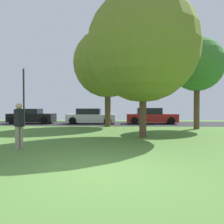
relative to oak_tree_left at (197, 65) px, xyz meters
name	(u,v)px	position (x,y,z in m)	size (l,w,h in m)	color
ground_plane	(102,173)	(-5.62, -10.97, -4.46)	(44.00, 44.00, 0.00)	#547F38
road_strip	(118,123)	(-5.62, 5.03, -4.46)	(44.00, 6.40, 0.01)	#28282B
oak_tree_left	(197,65)	(0.00, 0.00, 0.00)	(3.70, 3.70, 6.34)	brown
birch_tree_lone	(143,46)	(-4.13, -4.63, 0.09)	(5.58, 5.58, 7.35)	brown
oak_tree_center	(108,63)	(-6.32, 1.77, 0.48)	(5.35, 5.35, 7.63)	brown
person_thrower	(19,124)	(-8.88, -8.09, -3.54)	(0.39, 0.36, 1.67)	gray
parked_car_black	(32,117)	(-13.59, 4.65, -3.82)	(4.11, 2.00, 1.37)	black
parked_car_white	(91,117)	(-8.06, 4.72, -3.82)	(4.42, 1.94, 1.40)	white
parked_car_red	(151,116)	(-2.53, 5.00, -3.80)	(4.58, 2.02, 1.45)	#B21E1E
street_lamp_post	(24,98)	(-12.80, 1.23, -2.21)	(0.14, 0.14, 4.50)	#2D2D33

